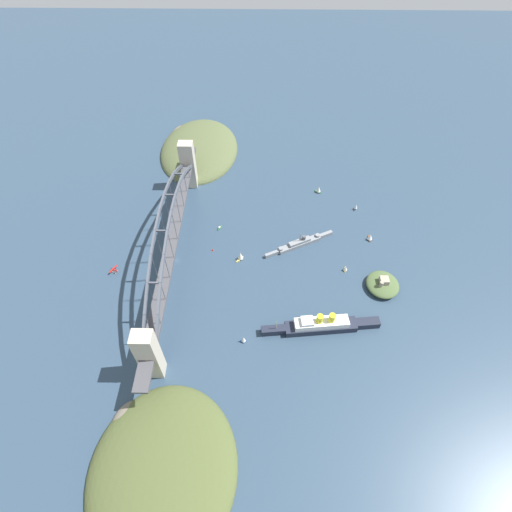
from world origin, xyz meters
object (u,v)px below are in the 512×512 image
small_boat_2 (356,207)px  channel_marker_buoy (213,250)px  ocean_liner (322,325)px  seaplane_taxiing_near_bridge (114,270)px  small_boat_4 (319,190)px  small_boat_6 (240,256)px  small_boat_3 (220,228)px  small_boat_5 (370,237)px  fort_island_mid_harbor (383,284)px  small_boat_0 (243,339)px  naval_cruiser (300,243)px  harbor_arch_bridge (172,239)px  small_boat_1 (345,268)px

small_boat_2 → channel_marker_buoy: bearing=-67.4°
ocean_liner → seaplane_taxiing_near_bridge: (-60.16, -195.24, -3.93)m
small_boat_4 → small_boat_6: small_boat_6 is taller
small_boat_2 → small_boat_3: small_boat_2 is taller
small_boat_5 → small_boat_6: small_boat_6 is taller
fort_island_mid_harbor → small_boat_6: fort_island_mid_harbor is taller
small_boat_5 → small_boat_0: bearing=-46.6°
naval_cruiser → small_boat_6: bearing=-72.2°
small_boat_2 → small_boat_5: (46.38, 7.72, 0.53)m
naval_cruiser → small_boat_5: bearing=97.1°
harbor_arch_bridge → small_boat_5: 200.61m
small_boat_1 → small_boat_6: small_boat_6 is taller
small_boat_0 → small_boat_3: small_boat_0 is taller
naval_cruiser → seaplane_taxiing_near_bridge: naval_cruiser is taller
naval_cruiser → small_boat_1: 53.23m
small_boat_2 → small_boat_6: bearing=-59.2°
small_boat_5 → harbor_arch_bridge: bearing=-81.0°
small_boat_1 → small_boat_5: (-41.28, 30.61, 0.99)m
naval_cruiser → small_boat_5: 73.52m
fort_island_mid_harbor → small_boat_0: size_ratio=4.28×
small_boat_3 → seaplane_taxiing_near_bridge: bearing=-58.5°
small_boat_6 → channel_marker_buoy: (-10.65, -28.65, -3.74)m
naval_cruiser → small_boat_1: bearing=52.7°
small_boat_4 → small_boat_5: bearing=32.2°
harbor_arch_bridge → channel_marker_buoy: bearing=111.2°
harbor_arch_bridge → small_boat_0: (88.67, 69.62, -27.86)m
small_boat_4 → small_boat_6: size_ratio=0.86×
small_boat_6 → naval_cruiser: bearing=107.8°
ocean_liner → small_boat_1: ocean_liner is taller
small_boat_2 → small_boat_5: 47.02m
small_boat_1 → harbor_arch_bridge: bearing=-93.5°
small_boat_3 → small_boat_5: small_boat_5 is taller
harbor_arch_bridge → channel_marker_buoy: harbor_arch_bridge is taller
small_boat_2 → small_boat_1: bearing=-14.6°
seaplane_taxiing_near_bridge → small_boat_3: size_ratio=1.39×
harbor_arch_bridge → naval_cruiser: bearing=100.1°
small_boat_1 → small_boat_2: bearing=165.4°
small_boat_3 → channel_marker_buoy: bearing=-8.2°
naval_cruiser → small_boat_2: bearing=130.3°
naval_cruiser → small_boat_1: size_ratio=9.99×
naval_cruiser → channel_marker_buoy: naval_cruiser is taller
small_boat_0 → small_boat_4: small_boat_4 is taller
ocean_liner → channel_marker_buoy: ocean_liner is taller
naval_cruiser → small_boat_4: size_ratio=7.88×
harbor_arch_bridge → seaplane_taxiing_near_bridge: 67.55m
ocean_liner → small_boat_6: size_ratio=9.80×
small_boat_1 → channel_marker_buoy: small_boat_1 is taller
ocean_liner → small_boat_2: 161.38m
channel_marker_buoy → small_boat_1: bearing=79.8°
fort_island_mid_harbor → small_boat_4: 143.32m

